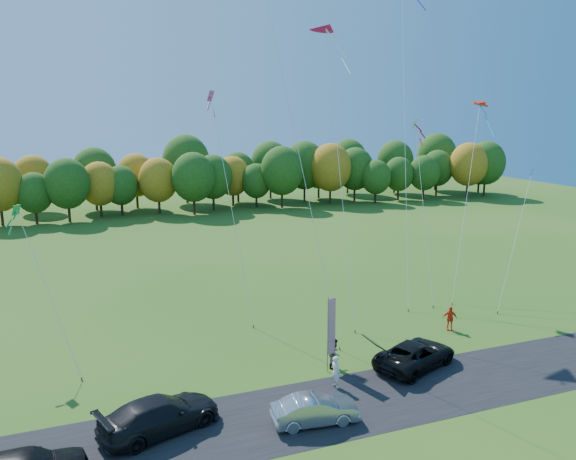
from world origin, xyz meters
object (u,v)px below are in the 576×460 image
object	(u,v)px
black_suv	(416,354)
silver_sedan	(315,410)
person_east	(450,318)
feather_flag	(331,326)

from	to	relation	value
black_suv	silver_sedan	size ratio (longest dim) A/B	1.33
person_east	feather_flag	world-z (taller)	feather_flag
black_suv	feather_flag	xyz separation A→B (m)	(-4.82, 1.32, 1.95)
person_east	feather_flag	size ratio (longest dim) A/B	0.37
black_suv	feather_flag	bearing A→B (deg)	53.26
black_suv	person_east	size ratio (longest dim) A/B	3.30
black_suv	silver_sedan	xyz separation A→B (m)	(-7.85, -3.47, -0.08)
person_east	silver_sedan	bearing A→B (deg)	-123.16
person_east	feather_flag	bearing A→B (deg)	-137.94
silver_sedan	black_suv	bearing A→B (deg)	-60.11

